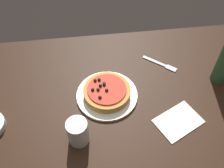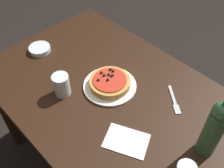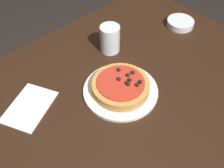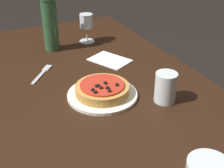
% 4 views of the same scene
% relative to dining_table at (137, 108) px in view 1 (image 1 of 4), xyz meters
% --- Properties ---
extents(ground_plane, '(14.00, 14.00, 0.00)m').
position_rel_dining_table_xyz_m(ground_plane, '(0.00, 0.00, -0.67)').
color(ground_plane, black).
extents(dining_table, '(1.52, 0.86, 0.76)m').
position_rel_dining_table_xyz_m(dining_table, '(0.00, 0.00, 0.00)').
color(dining_table, black).
rests_on(dining_table, ground_plane).
extents(dinner_plate, '(0.26, 0.26, 0.01)m').
position_rel_dining_table_xyz_m(dinner_plate, '(0.14, -0.02, 0.09)').
color(dinner_plate, white).
rests_on(dinner_plate, dining_table).
extents(pizza, '(0.20, 0.20, 0.05)m').
position_rel_dining_table_xyz_m(pizza, '(0.14, -0.02, 0.12)').
color(pizza, '#BC843D').
rests_on(pizza, dinner_plate).
extents(water_cup, '(0.08, 0.08, 0.11)m').
position_rel_dining_table_xyz_m(water_cup, '(0.27, 0.17, 0.14)').
color(water_cup, silver).
rests_on(water_cup, dining_table).
extents(fork, '(0.15, 0.13, 0.00)m').
position_rel_dining_table_xyz_m(fork, '(-0.15, -0.18, 0.09)').
color(fork, '#B7B7BC').
rests_on(fork, dining_table).
extents(paper_napkin, '(0.22, 0.19, 0.00)m').
position_rel_dining_table_xyz_m(paper_napkin, '(-0.14, 0.14, 0.09)').
color(paper_napkin, white).
rests_on(paper_napkin, dining_table).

